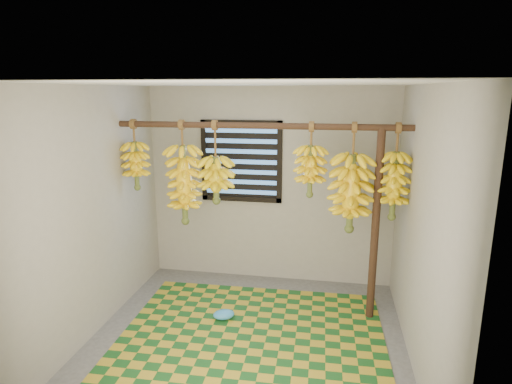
% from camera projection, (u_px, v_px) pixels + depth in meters
% --- Properties ---
extents(floor, '(3.00, 3.00, 0.01)m').
position_uv_depth(floor, '(246.00, 343.00, 4.09)').
color(floor, '#525252').
rests_on(floor, ground).
extents(ceiling, '(3.00, 3.00, 0.01)m').
position_uv_depth(ceiling, '(244.00, 83.00, 3.53)').
color(ceiling, silver).
rests_on(ceiling, wall_back).
extents(wall_back, '(3.00, 0.01, 2.40)m').
position_uv_depth(wall_back, '(270.00, 186.00, 5.25)').
color(wall_back, gray).
rests_on(wall_back, floor).
extents(wall_left, '(0.01, 3.00, 2.40)m').
position_uv_depth(wall_left, '(90.00, 214.00, 4.07)').
color(wall_left, gray).
rests_on(wall_left, floor).
extents(wall_right, '(0.01, 3.00, 2.40)m').
position_uv_depth(wall_right, '(422.00, 232.00, 3.55)').
color(wall_right, gray).
rests_on(wall_right, floor).
extents(window, '(1.00, 0.04, 1.00)m').
position_uv_depth(window, '(241.00, 162.00, 5.21)').
color(window, black).
rests_on(window, wall_back).
extents(hanging_pole, '(3.00, 0.06, 0.06)m').
position_uv_depth(hanging_pole, '(259.00, 126.00, 4.29)').
color(hanging_pole, '#3F2718').
rests_on(hanging_pole, wall_left).
extents(support_post, '(0.08, 0.08, 2.00)m').
position_uv_depth(support_post, '(375.00, 227.00, 4.32)').
color(support_post, '#3F2718').
rests_on(support_post, floor).
extents(woven_mat, '(2.60, 2.11, 0.01)m').
position_uv_depth(woven_mat, '(252.00, 335.00, 4.20)').
color(woven_mat, '#174F1C').
rests_on(woven_mat, floor).
extents(plastic_bag, '(0.28, 0.24, 0.09)m').
position_uv_depth(plastic_bag, '(224.00, 314.00, 4.48)').
color(plastic_bag, '#368FCC').
rests_on(plastic_bag, woven_mat).
extents(banana_bunch_a, '(0.28, 0.28, 0.76)m').
position_uv_depth(banana_bunch_a, '(136.00, 166.00, 4.63)').
color(banana_bunch_a, brown).
rests_on(banana_bunch_a, hanging_pole).
extents(banana_bunch_b, '(0.36, 0.36, 1.12)m').
position_uv_depth(banana_bunch_b, '(184.00, 185.00, 4.58)').
color(banana_bunch_b, brown).
rests_on(banana_bunch_b, hanging_pole).
extents(banana_bunch_c, '(0.35, 0.35, 0.87)m').
position_uv_depth(banana_bunch_c, '(216.00, 180.00, 4.50)').
color(banana_bunch_c, brown).
rests_on(banana_bunch_c, hanging_pole).
extents(banana_bunch_d, '(0.32, 0.32, 0.76)m').
position_uv_depth(banana_bunch_d, '(310.00, 171.00, 4.31)').
color(banana_bunch_d, brown).
rests_on(banana_bunch_d, hanging_pole).
extents(banana_bunch_e, '(0.42, 0.42, 1.10)m').
position_uv_depth(banana_bunch_e, '(351.00, 193.00, 4.28)').
color(banana_bunch_e, brown).
rests_on(banana_bunch_e, hanging_pole).
extents(banana_bunch_f, '(0.29, 0.29, 0.95)m').
position_uv_depth(banana_bunch_f, '(394.00, 186.00, 4.19)').
color(banana_bunch_f, brown).
rests_on(banana_bunch_f, hanging_pole).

